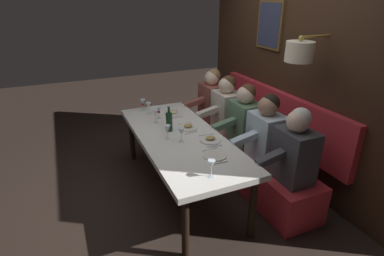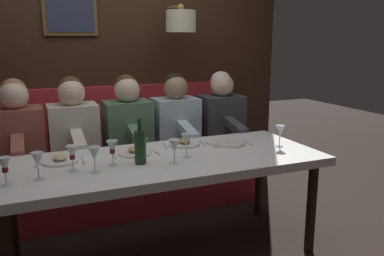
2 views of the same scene
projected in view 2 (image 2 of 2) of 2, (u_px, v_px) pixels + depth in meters
ground_plane at (165, 255)px, 2.91m from camera, size 12.00×12.00×0.00m
dining_table at (164, 167)px, 2.76m from camera, size 0.90×2.21×0.74m
banquette_bench at (133, 186)px, 3.66m from camera, size 0.52×2.41×0.45m
back_wall_panel at (115, 56)px, 3.93m from camera, size 0.59×3.61×2.90m
diner_nearest at (221, 116)px, 3.86m from camera, size 0.60×0.40×0.79m
diner_near at (176, 119)px, 3.68m from camera, size 0.60×0.40×0.79m
diner_middle at (128, 123)px, 3.51m from camera, size 0.60×0.40×0.79m
diner_far at (73, 128)px, 3.34m from camera, size 0.60×0.40×0.79m
diner_farthest at (17, 132)px, 3.17m from camera, size 0.60×0.40×0.79m
place_setting_0 at (60, 160)px, 2.65m from camera, size 0.24×0.32×0.05m
place_setting_1 at (135, 152)px, 2.84m from camera, size 0.24×0.32×0.05m
place_setting_2 at (184, 143)px, 3.08m from camera, size 0.24×0.33×0.05m
place_setting_3 at (229, 144)px, 3.10m from camera, size 0.24×0.32×0.01m
wine_glass_0 at (280, 132)px, 3.01m from camera, size 0.07×0.07×0.16m
wine_glass_1 at (94, 154)px, 2.42m from camera, size 0.07×0.07×0.16m
wine_glass_2 at (174, 147)px, 2.59m from camera, size 0.07×0.07×0.16m
wine_glass_3 at (37, 160)px, 2.30m from camera, size 0.07×0.07×0.16m
wine_glass_4 at (5, 166)px, 2.20m from camera, size 0.07×0.07×0.16m
wine_glass_5 at (112, 148)px, 2.56m from camera, size 0.07×0.07×0.16m
wine_glass_6 at (186, 141)px, 2.74m from camera, size 0.07×0.07×0.16m
wine_glass_7 at (72, 153)px, 2.44m from camera, size 0.07×0.07×0.16m
wine_bottle at (140, 146)px, 2.60m from camera, size 0.08×0.08×0.30m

